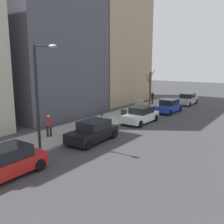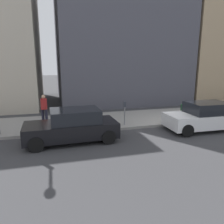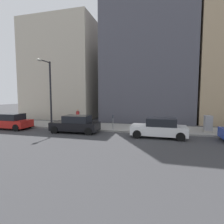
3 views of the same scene
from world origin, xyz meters
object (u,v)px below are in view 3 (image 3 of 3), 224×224
Objects in this scene: parking_meter at (113,121)px; pedestrian_midblock at (78,116)px; utility_box at (208,124)px; streetlamp at (49,88)px; office_tower_right at (68,73)px; parked_car_red at (10,121)px; office_block_center at (148,51)px; trash_bin at (160,126)px; parked_car_black at (76,124)px; parked_car_white at (159,128)px.

parking_meter is 0.81× the size of pedestrian_midblock.
utility_box reaches higher than parking_meter.
streetlamp is (-0.17, 6.54, 3.04)m from parking_meter.
streetlamp is 11.37m from office_tower_right.
office_block_center is at bearing -46.21° from parked_car_red.
pedestrian_midblock is 0.12× the size of office_tower_right.
trash_bin is at bearing -170.57° from office_block_center.
office_block_center is (10.24, 1.70, 9.13)m from trash_bin.
office_block_center reaches higher than office_tower_right.
parking_meter is 0.94× the size of utility_box.
office_tower_right is at bearing 29.11° from parked_car_black.
utility_box is 1.59× the size of trash_bin.
trash_bin is 0.54× the size of pedestrian_midblock.
pedestrian_midblock reaches higher than parking_meter.
parked_car_black is at bearing 115.77° from parking_meter.
utility_box is at bearing -58.40° from parked_car_white.
pedestrian_midblock is (1.85, -2.18, -2.93)m from streetlamp.
office_tower_right is (9.77, 14.20, 6.43)m from trash_bin.
parking_meter is at bearing 96.17° from trash_bin.
parked_car_red is 0.22× the size of office_block_center.
parked_car_black is 16.09m from office_block_center.
streetlamp is at bearing 93.96° from utility_box.
office_block_center is at bearing -39.65° from streetlamp.
parking_meter is at bearing 167.04° from office_block_center.
parked_car_white is at bearing 178.55° from trash_bin.
trash_bin is at bearing -124.53° from office_tower_right.
utility_box is 14.43m from office_block_center.
parked_car_red is at bearing 134.30° from office_block_center.
office_block_center is 12.79m from office_tower_right.
office_block_center is (9.01, -6.82, 8.64)m from pedestrian_midblock.
pedestrian_midblock is at bearing -49.73° from streetlamp.
parked_car_red is at bearing -117.40° from pedestrian_midblock.
parked_car_black is 7.05m from parked_car_red.
parked_car_black is 7.45m from trash_bin.
streetlamp is at bearing -161.40° from office_tower_right.
streetlamp is 3.92× the size of pedestrian_midblock.
pedestrian_midblock is (1.23, 8.52, 0.49)m from trash_bin.
office_tower_right reaches higher than parked_car_black.
office_tower_right is at bearing 156.77° from pedestrian_midblock.
utility_box is at bearing -80.12° from parked_car_black.
parked_car_red is 0.65× the size of streetlamp.
utility_box is (0.85, -8.16, -0.13)m from parking_meter.
streetlamp is at bearing 91.46° from parking_meter.
office_tower_right is (10.39, 3.50, 3.02)m from streetlamp.
streetlamp is 0.33× the size of office_block_center.
pedestrian_midblock is (3.15, 1.32, 0.35)m from parked_car_black.
pedestrian_midblock is at bearing 142.89° from office_block_center.
utility_box is at bearing -83.01° from parked_car_red.
pedestrian_midblock is at bearing 86.21° from utility_box.
office_tower_right reaches higher than utility_box.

